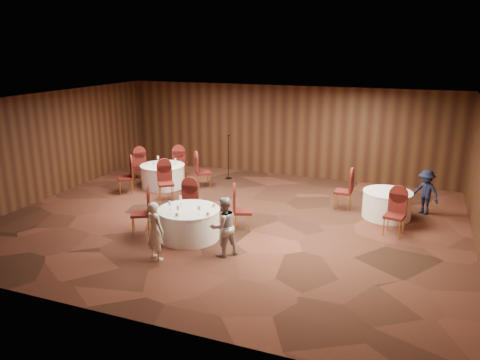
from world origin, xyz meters
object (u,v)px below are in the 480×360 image
(table_main, at_px, (189,223))
(woman_b, at_px, (224,226))
(woman_a, at_px, (155,231))
(man_c, at_px, (425,192))
(table_right, at_px, (387,204))
(table_left, at_px, (163,176))
(mic_stand, at_px, (228,166))

(table_main, relative_size, woman_b, 1.11)
(woman_a, distance_m, man_c, 7.56)
(table_main, height_order, table_right, same)
(table_main, xyz_separation_m, woman_a, (-0.13, -1.32, 0.29))
(table_left, height_order, woman_a, woman_a)
(woman_b, xyz_separation_m, man_c, (4.15, 4.50, -0.05))
(mic_stand, height_order, woman_b, mic_stand)
(table_left, distance_m, woman_a, 5.54)
(mic_stand, relative_size, man_c, 1.24)
(table_main, xyz_separation_m, table_left, (-2.79, 3.52, -0.00))
(woman_a, bearing_deg, mic_stand, -61.28)
(table_right, relative_size, woman_b, 0.96)
(mic_stand, distance_m, woman_a, 6.62)
(table_main, relative_size, table_right, 1.15)
(table_left, bearing_deg, man_c, 2.72)
(table_main, bearing_deg, mic_stand, 102.37)
(table_main, distance_m, woman_a, 1.36)
(table_left, bearing_deg, woman_a, -61.23)
(table_main, height_order, man_c, man_c)
(table_left, distance_m, mic_stand, 2.36)
(table_left, relative_size, woman_b, 1.06)
(table_main, height_order, table_left, same)
(table_main, height_order, mic_stand, mic_stand)
(woman_b, bearing_deg, man_c, 176.78)
(mic_stand, distance_m, man_c, 6.60)
(table_main, bearing_deg, woman_b, -26.75)
(table_right, xyz_separation_m, mic_stand, (-5.51, 1.99, 0.08))
(table_right, height_order, woman_b, woman_b)
(table_main, xyz_separation_m, man_c, (5.32, 3.91, 0.25))
(woman_b, relative_size, man_c, 1.08)
(table_right, bearing_deg, woman_a, -134.73)
(woman_b, bearing_deg, table_right, 179.49)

